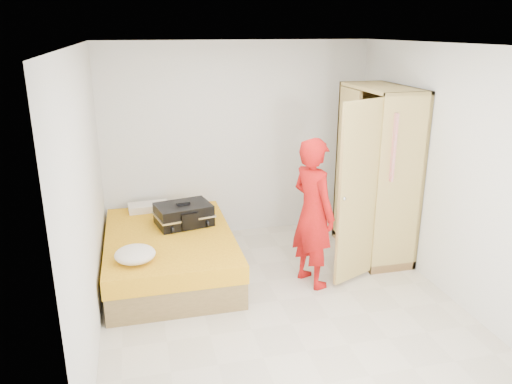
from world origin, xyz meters
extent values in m
plane|color=beige|center=(0.00, 0.00, 0.00)|extent=(4.00, 4.00, 0.00)
plane|color=white|center=(0.00, 0.00, 2.60)|extent=(4.00, 4.00, 0.00)
cube|color=white|center=(0.00, 2.00, 1.30)|extent=(3.60, 0.02, 2.60)
cube|color=white|center=(0.00, -2.00, 1.30)|extent=(3.60, 0.02, 2.60)
cube|color=white|center=(-1.80, 0.00, 1.30)|extent=(0.02, 4.00, 2.60)
cube|color=white|center=(1.80, 0.00, 1.30)|extent=(0.02, 4.00, 2.60)
cube|color=olive|center=(-1.05, 0.90, 0.15)|extent=(1.40, 2.00, 0.30)
cube|color=yellow|center=(-1.05, 0.90, 0.40)|extent=(1.42, 2.02, 0.20)
cube|color=tan|center=(1.77, 0.90, 1.05)|extent=(0.04, 1.20, 2.10)
cube|color=tan|center=(1.50, 0.32, 1.05)|extent=(0.58, 0.04, 2.10)
cube|color=tan|center=(1.50, 1.48, 1.05)|extent=(0.58, 0.04, 2.10)
cube|color=tan|center=(1.50, 0.90, 2.08)|extent=(0.58, 1.20, 0.04)
cube|color=#A07444|center=(1.50, 0.90, 0.05)|extent=(0.58, 1.20, 0.10)
cube|color=tan|center=(1.23, 1.20, 1.05)|extent=(0.04, 0.59, 2.00)
cube|color=tan|center=(0.94, 0.22, 1.05)|extent=(0.56, 0.28, 2.00)
cylinder|color=#B2B2B7|center=(1.50, 0.90, 1.92)|extent=(0.02, 1.10, 0.02)
imported|color=red|center=(0.47, 0.31, 0.83)|extent=(0.58, 0.71, 1.67)
cube|color=black|center=(-0.85, 1.16, 0.63)|extent=(0.71, 0.57, 0.25)
cube|color=black|center=(-0.85, 1.16, 0.77)|extent=(0.17, 0.08, 0.03)
ellipsoid|color=white|center=(-1.43, 0.27, 0.58)|extent=(0.41, 0.41, 0.16)
cube|color=white|center=(-1.24, 1.75, 0.55)|extent=(0.52, 0.29, 0.09)
camera|label=1|loc=(-1.35, -4.45, 2.74)|focal=35.00mm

